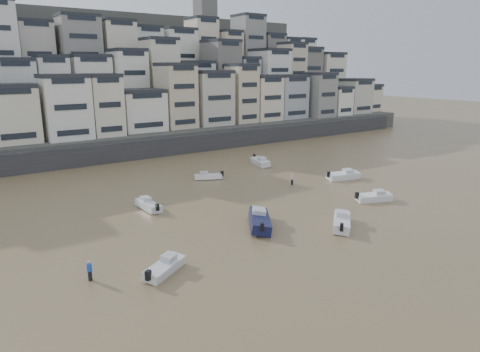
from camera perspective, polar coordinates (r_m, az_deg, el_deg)
harbor_wall at (r=83.98m, az=-11.70°, el=3.72°), size 140.00×3.00×3.50m
hillside at (r=121.71m, az=-17.57°, el=11.91°), size 141.04×66.00×50.00m
boat_i at (r=75.26m, az=2.70°, el=2.04°), size 3.27×6.05×1.57m
boat_d at (r=67.51m, az=13.64°, el=0.21°), size 6.04×3.26×1.57m
boat_f at (r=53.15m, az=-12.14°, el=-3.61°), size 1.88×5.20×1.40m
boat_c at (r=46.26m, az=2.63°, el=-5.72°), size 5.64×6.97×1.87m
boat_h at (r=65.87m, az=-4.27°, el=0.09°), size 4.77×3.24×1.24m
boat_b at (r=57.65m, az=17.43°, el=-2.55°), size 5.39×3.46×1.40m
boat_j at (r=37.03m, az=-10.02°, el=-11.71°), size 4.98×3.89×1.33m
boat_a at (r=47.55m, az=13.42°, el=-5.72°), size 5.63×5.29×1.59m
person_blue at (r=37.30m, az=-19.42°, el=-11.80°), size 0.44×0.44×1.74m
person_pink at (r=62.98m, az=6.97°, el=-0.41°), size 0.44×0.44×1.74m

